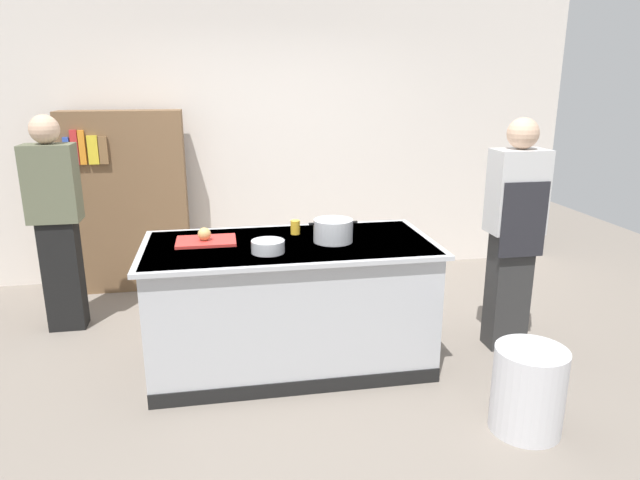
{
  "coord_description": "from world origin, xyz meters",
  "views": [
    {
      "loc": [
        -0.45,
        -3.66,
        1.97
      ],
      "look_at": [
        0.25,
        0.2,
        0.85
      ],
      "focal_mm": 31.65,
      "sensor_mm": 36.0,
      "label": 1
    }
  ],
  "objects_px": {
    "person_guest": "(56,220)",
    "juice_cup": "(295,227)",
    "stock_pot": "(333,231)",
    "person_chef": "(514,230)",
    "mixing_bowl": "(268,246)",
    "bookshelf": "(127,202)",
    "onion": "(204,234)",
    "trash_bin": "(528,390)"
  },
  "relations": [
    {
      "from": "person_guest",
      "to": "stock_pot",
      "type": "bearing_deg",
      "value": 51.22
    },
    {
      "from": "onion",
      "to": "person_guest",
      "type": "distance_m",
      "value": 1.43
    },
    {
      "from": "bookshelf",
      "to": "onion",
      "type": "bearing_deg",
      "value": -66.34
    },
    {
      "from": "stock_pot",
      "to": "bookshelf",
      "type": "distance_m",
      "value": 2.44
    },
    {
      "from": "juice_cup",
      "to": "bookshelf",
      "type": "height_order",
      "value": "bookshelf"
    },
    {
      "from": "person_chef",
      "to": "stock_pot",
      "type": "bearing_deg",
      "value": 75.97
    },
    {
      "from": "mixing_bowl",
      "to": "juice_cup",
      "type": "height_order",
      "value": "juice_cup"
    },
    {
      "from": "mixing_bowl",
      "to": "person_chef",
      "type": "distance_m",
      "value": 1.81
    },
    {
      "from": "stock_pot",
      "to": "person_chef",
      "type": "relative_size",
      "value": 0.2
    },
    {
      "from": "stock_pot",
      "to": "bookshelf",
      "type": "xyz_separation_m",
      "value": [
        -1.61,
        1.82,
        -0.12
      ]
    },
    {
      "from": "trash_bin",
      "to": "person_chef",
      "type": "xyz_separation_m",
      "value": [
        0.4,
        1.03,
        0.66
      ]
    },
    {
      "from": "stock_pot",
      "to": "mixing_bowl",
      "type": "bearing_deg",
      "value": -159.38
    },
    {
      "from": "mixing_bowl",
      "to": "juice_cup",
      "type": "bearing_deg",
      "value": 60.46
    },
    {
      "from": "mixing_bowl",
      "to": "trash_bin",
      "type": "distance_m",
      "value": 1.78
    },
    {
      "from": "person_guest",
      "to": "mixing_bowl",
      "type": "bearing_deg",
      "value": 40.62
    },
    {
      "from": "onion",
      "to": "trash_bin",
      "type": "bearing_deg",
      "value": -32.19
    },
    {
      "from": "bookshelf",
      "to": "stock_pot",
      "type": "bearing_deg",
      "value": -48.47
    },
    {
      "from": "person_chef",
      "to": "person_guest",
      "type": "bearing_deg",
      "value": 60.08
    },
    {
      "from": "stock_pot",
      "to": "onion",
      "type": "bearing_deg",
      "value": 172.51
    },
    {
      "from": "juice_cup",
      "to": "person_guest",
      "type": "height_order",
      "value": "person_guest"
    },
    {
      "from": "onion",
      "to": "trash_bin",
      "type": "relative_size",
      "value": 0.18
    },
    {
      "from": "onion",
      "to": "trash_bin",
      "type": "xyz_separation_m",
      "value": [
        1.81,
        -1.14,
        -0.71
      ]
    },
    {
      "from": "mixing_bowl",
      "to": "juice_cup",
      "type": "distance_m",
      "value": 0.47
    },
    {
      "from": "juice_cup",
      "to": "person_guest",
      "type": "bearing_deg",
      "value": 158.34
    },
    {
      "from": "person_chef",
      "to": "person_guest",
      "type": "distance_m",
      "value": 3.5
    },
    {
      "from": "juice_cup",
      "to": "onion",
      "type": "bearing_deg",
      "value": -169.0
    },
    {
      "from": "stock_pot",
      "to": "trash_bin",
      "type": "height_order",
      "value": "stock_pot"
    },
    {
      "from": "stock_pot",
      "to": "person_chef",
      "type": "bearing_deg",
      "value": 0.2
    },
    {
      "from": "person_guest",
      "to": "juice_cup",
      "type": "bearing_deg",
      "value": 54.72
    },
    {
      "from": "trash_bin",
      "to": "mixing_bowl",
      "type": "bearing_deg",
      "value": 148.8
    },
    {
      "from": "juice_cup",
      "to": "bookshelf",
      "type": "xyz_separation_m",
      "value": [
        -1.39,
        1.58,
        -0.1
      ]
    },
    {
      "from": "mixing_bowl",
      "to": "person_guest",
      "type": "xyz_separation_m",
      "value": [
        -1.56,
        1.12,
        -0.03
      ]
    },
    {
      "from": "mixing_bowl",
      "to": "stock_pot",
      "type": "bearing_deg",
      "value": 20.62
    },
    {
      "from": "juice_cup",
      "to": "stock_pot",
      "type": "bearing_deg",
      "value": -46.11
    },
    {
      "from": "onion",
      "to": "stock_pot",
      "type": "height_order",
      "value": "stock_pot"
    },
    {
      "from": "juice_cup",
      "to": "person_guest",
      "type": "xyz_separation_m",
      "value": [
        -1.79,
        0.71,
        -0.04
      ]
    },
    {
      "from": "trash_bin",
      "to": "person_guest",
      "type": "distance_m",
      "value": 3.62
    },
    {
      "from": "onion",
      "to": "person_chef",
      "type": "height_order",
      "value": "person_chef"
    },
    {
      "from": "person_guest",
      "to": "bookshelf",
      "type": "distance_m",
      "value": 0.96
    },
    {
      "from": "juice_cup",
      "to": "person_guest",
      "type": "distance_m",
      "value": 1.93
    },
    {
      "from": "stock_pot",
      "to": "trash_bin",
      "type": "relative_size",
      "value": 0.66
    },
    {
      "from": "onion",
      "to": "mixing_bowl",
      "type": "distance_m",
      "value": 0.5
    }
  ]
}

